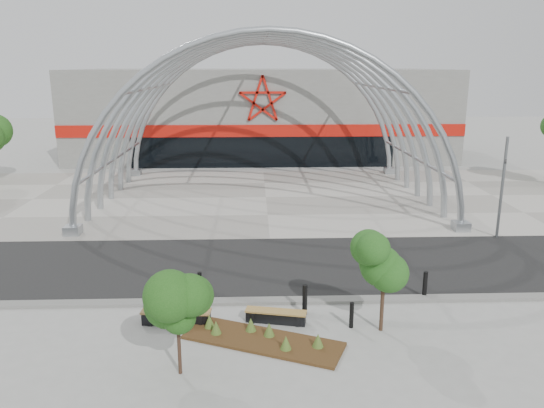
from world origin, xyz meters
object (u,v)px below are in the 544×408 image
Objects in this scene: bench_1 at (276,317)px; bollard_2 at (305,300)px; street_tree_0 at (177,298)px; street_tree_1 at (385,255)px; signal_pole at (502,186)px; bench_0 at (176,317)px.

bollard_2 is at bearing 29.26° from bench_1.
street_tree_0 is 6.63m from street_tree_1.
signal_pole is 13.40m from bollard_2.
bollard_2 is (-2.38, 1.24, -2.09)m from street_tree_1.
street_tree_0 is at bearing -137.45° from bollard_2.
signal_pole reaches higher than bench_0.
bench_1 is (2.81, 2.95, -2.10)m from street_tree_0.
bench_0 is (-14.81, -8.66, -2.42)m from signal_pole.
bench_0 reaches higher than bench_1.
bench_0 is 2.17× the size of bollard_2.
bench_1 is 1.94× the size of bollard_2.
street_tree_1 is at bearing -27.59° from bollard_2.
signal_pole is 17.33m from bench_0.
street_tree_1 is (-8.08, -9.36, -0.03)m from signal_pole.
signal_pole is 2.41× the size of bench_1.
signal_pole reaches higher than bench_1.
bench_0 is (-0.52, 2.97, -2.07)m from street_tree_0.
street_tree_1 reaches higher than bollard_2.
street_tree_0 is 4.58m from bench_1.
bench_0 is 1.12× the size of bench_1.
street_tree_0 is 2.96× the size of bollard_2.
street_tree_1 is 7.18m from bench_0.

